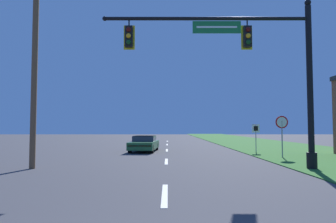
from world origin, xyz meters
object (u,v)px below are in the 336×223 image
car_ahead (145,144)px  route_sign_post (257,132)px  utility_pole_near (36,58)px  signal_mast (258,65)px  stop_sign (283,127)px

car_ahead → route_sign_post: route_sign_post is taller
car_ahead → utility_pole_near: utility_pole_near is taller
signal_mast → car_ahead: size_ratio=2.03×
car_ahead → route_sign_post: size_ratio=2.31×
car_ahead → utility_pole_near: 11.43m
stop_sign → utility_pole_near: utility_pole_near is taller
signal_mast → route_sign_post: bearing=74.4°
utility_pole_near → signal_mast: bearing=-1.3°
stop_sign → route_sign_post: (-0.49, 3.75, -0.34)m
signal_mast → stop_sign: 6.44m
stop_sign → signal_mast: bearing=-120.4°
utility_pole_near → stop_sign: bearing=20.3°
car_ahead → utility_pole_near: (-4.23, -9.68, 4.36)m
car_ahead → stop_sign: bearing=-29.1°
signal_mast → stop_sign: signal_mast is taller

